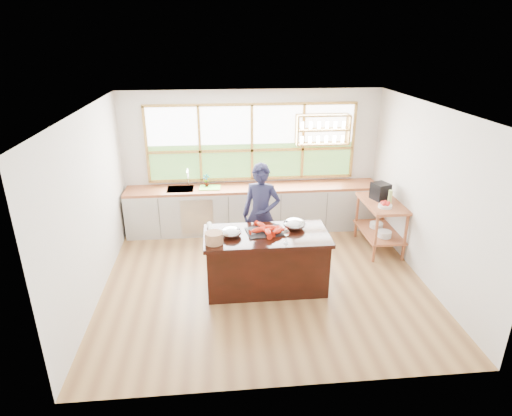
{
  "coord_description": "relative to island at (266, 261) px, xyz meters",
  "views": [
    {
      "loc": [
        -0.7,
        -5.86,
        3.64
      ],
      "look_at": [
        -0.12,
        0.15,
        1.18
      ],
      "focal_mm": 30.0,
      "sensor_mm": 36.0,
      "label": 1
    }
  ],
  "objects": [
    {
      "name": "wicker_basket",
      "position": [
        -0.77,
        -0.22,
        0.53
      ],
      "size": [
        0.26,
        0.26,
        0.16
      ],
      "primitive_type": "cylinder",
      "color": "#AC7853",
      "rests_on": "island"
    },
    {
      "name": "wine_glass",
      "position": [
        0.24,
        -0.32,
        0.61
      ],
      "size": [
        0.08,
        0.08,
        0.22
      ],
      "color": "white",
      "rests_on": "island"
    },
    {
      "name": "right_shelf_unit",
      "position": [
        2.19,
        1.09,
        0.15
      ],
      "size": [
        0.62,
        1.1,
        0.9
      ],
      "color": "brown",
      "rests_on": "ground_plane"
    },
    {
      "name": "cook",
      "position": [
        0.01,
        0.8,
        0.42
      ],
      "size": [
        0.74,
        0.6,
        1.74
      ],
      "primitive_type": "imported",
      "rotation": [
        0.0,
        0.0,
        -0.33
      ],
      "color": "#1B1C39",
      "rests_on": "ground_plane"
    },
    {
      "name": "mixing_bowl_right",
      "position": [
        0.45,
        0.17,
        0.52
      ],
      "size": [
        0.34,
        0.34,
        0.16
      ],
      "primitive_type": "ellipsoid",
      "color": "#B5B8BC",
      "rests_on": "island"
    },
    {
      "name": "back_counter",
      "position": [
        -0.02,
        2.14,
        0.0
      ],
      "size": [
        4.9,
        0.63,
        0.9
      ],
      "color": "#A9A6A1",
      "rests_on": "ground_plane"
    },
    {
      "name": "mixing_bowl_left",
      "position": [
        -0.52,
        -0.02,
        0.51
      ],
      "size": [
        0.3,
        0.3,
        0.14
      ],
      "primitive_type": "ellipsoid",
      "color": "#B5B8BC",
      "rests_on": "island"
    },
    {
      "name": "lobster_pile",
      "position": [
        0.02,
        0.04,
        0.5
      ],
      "size": [
        0.52,
        0.48,
        0.08
      ],
      "color": "red",
      "rests_on": "slate_board"
    },
    {
      "name": "slate_board",
      "position": [
        -0.01,
        0.07,
        0.45
      ],
      "size": [
        0.61,
        0.48,
        0.02
      ],
      "primitive_type": "cube",
      "rotation": [
        0.0,
        0.0,
        0.16
      ],
      "color": "black",
      "rests_on": "island"
    },
    {
      "name": "island",
      "position": [
        0.0,
        0.0,
        0.0
      ],
      "size": [
        1.85,
        0.9,
        0.9
      ],
      "color": "black",
      "rests_on": "ground_plane"
    },
    {
      "name": "potted_plant",
      "position": [
        -0.9,
        2.2,
        0.58
      ],
      "size": [
        0.16,
        0.14,
        0.26
      ],
      "primitive_type": "imported",
      "rotation": [
        0.0,
        0.0,
        -0.41
      ],
      "color": "slate",
      "rests_on": "back_counter"
    },
    {
      "name": "parchment_roll",
      "position": [
        -0.83,
        0.21,
        0.49
      ],
      "size": [
        0.11,
        0.31,
        0.08
      ],
      "primitive_type": "cylinder",
      "rotation": [
        1.57,
        0.0,
        0.12
      ],
      "color": "silver",
      "rests_on": "island"
    },
    {
      "name": "wine_bottle",
      "position": [
        2.24,
        0.92,
        0.59
      ],
      "size": [
        0.08,
        0.08,
        0.28
      ],
      "primitive_type": "cylinder",
      "rotation": [
        0.0,
        0.0,
        0.2
      ],
      "color": "#9FBC5E",
      "rests_on": "right_shelf_unit"
    },
    {
      "name": "ground_plane",
      "position": [
        0.0,
        0.2,
        -0.45
      ],
      "size": [
        5.0,
        5.0,
        0.0
      ],
      "primitive_type": "plane",
      "color": "olive"
    },
    {
      "name": "espresso_machine",
      "position": [
        2.19,
        1.25,
        0.6
      ],
      "size": [
        0.34,
        0.35,
        0.3
      ],
      "primitive_type": "cube",
      "rotation": [
        0.0,
        0.0,
        0.34
      ],
      "color": "black",
      "rests_on": "right_shelf_unit"
    },
    {
      "name": "cutting_board",
      "position": [
        -0.84,
        2.14,
        0.45
      ],
      "size": [
        0.41,
        0.32,
        0.01
      ],
      "primitive_type": "cube",
      "rotation": [
        0.0,
        0.0,
        -0.05
      ],
      "color": "#5DC23E",
      "rests_on": "back_counter"
    },
    {
      "name": "fruit_bowl",
      "position": [
        2.14,
        0.85,
        0.49
      ],
      "size": [
        0.23,
        0.23,
        0.11
      ],
      "color": "silver",
      "rests_on": "right_shelf_unit"
    },
    {
      "name": "room_shell",
      "position": [
        0.02,
        0.71,
        1.3
      ],
      "size": [
        5.02,
        4.52,
        2.71
      ],
      "color": "beige",
      "rests_on": "ground_plane"
    }
  ]
}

